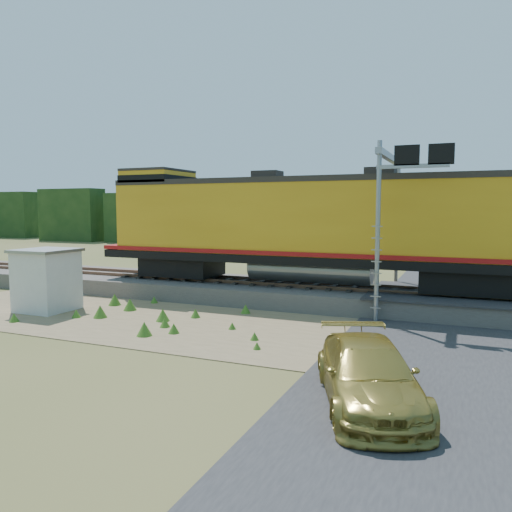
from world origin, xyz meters
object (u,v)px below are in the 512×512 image
at_px(signal_gantry, 396,189).
at_px(car, 368,374).
at_px(locomotive, 303,225).
at_px(shed, 47,280).

height_order(signal_gantry, car, signal_gantry).
bearing_deg(locomotive, car, -65.52).
height_order(shed, signal_gantry, signal_gantry).
distance_m(shed, signal_gantry, 15.13).
xyz_separation_m(shed, car, (14.47, -4.99, -0.64)).
bearing_deg(car, locomotive, 93.64).
height_order(shed, car, shed).
bearing_deg(car, shed, 140.15).
distance_m(locomotive, car, 12.46).
bearing_deg(shed, signal_gantry, 21.37).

